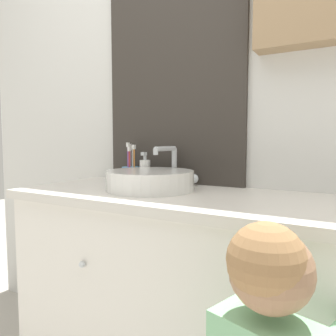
% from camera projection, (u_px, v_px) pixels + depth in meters
% --- Properties ---
extents(wall_back, '(3.20, 0.18, 2.50)m').
position_uv_depth(wall_back, '(231.00, 87.00, 1.43)').
color(wall_back, silver).
rests_on(wall_back, ground_plane).
extents(vanity_counter, '(1.49, 0.55, 0.86)m').
position_uv_depth(vanity_counter, '(198.00, 305.00, 1.25)').
color(vanity_counter, silver).
rests_on(vanity_counter, ground_plane).
extents(sink_basin, '(0.36, 0.40, 0.18)m').
position_uv_depth(sink_basin, '(151.00, 180.00, 1.33)').
color(sink_basin, silver).
rests_on(sink_basin, vanity_counter).
extents(toothbrush_holder, '(0.09, 0.09, 0.19)m').
position_uv_depth(toothbrush_holder, '(131.00, 173.00, 1.60)').
color(toothbrush_holder, '#4C93C6').
rests_on(toothbrush_holder, vanity_counter).
extents(soap_dispenser, '(0.05, 0.05, 0.15)m').
position_uv_depth(soap_dispenser, '(145.00, 171.00, 1.54)').
color(soap_dispenser, white).
rests_on(soap_dispenser, vanity_counter).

